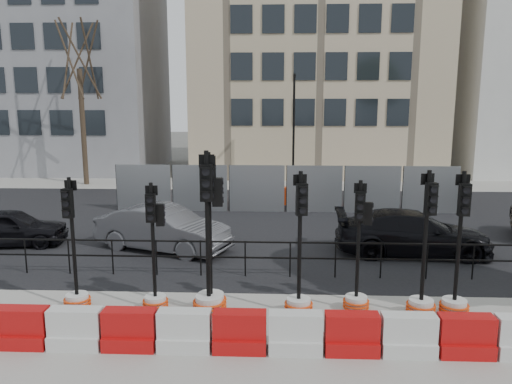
{
  "coord_description": "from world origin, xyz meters",
  "views": [
    {
      "loc": [
        -0.37,
        -11.54,
        4.73
      ],
      "look_at": [
        -0.99,
        3.0,
        2.0
      ],
      "focal_mm": 35.0,
      "sensor_mm": 36.0,
      "label": 1
    }
  ],
  "objects_px": {
    "car_c": "(412,233)",
    "traffic_signal_d": "(209,278)",
    "traffic_signal_h": "(456,288)",
    "traffic_signal_a": "(76,283)",
    "car_a": "(9,227)"
  },
  "relations": [
    {
      "from": "traffic_signal_d",
      "to": "car_c",
      "type": "height_order",
      "value": "traffic_signal_d"
    },
    {
      "from": "car_a",
      "to": "car_c",
      "type": "height_order",
      "value": "car_c"
    },
    {
      "from": "traffic_signal_d",
      "to": "traffic_signal_h",
      "type": "distance_m",
      "value": 5.39
    },
    {
      "from": "traffic_signal_a",
      "to": "traffic_signal_d",
      "type": "xyz_separation_m",
      "value": [
        3.05,
        -0.15,
        0.24
      ]
    },
    {
      "from": "traffic_signal_a",
      "to": "traffic_signal_d",
      "type": "height_order",
      "value": "traffic_signal_d"
    },
    {
      "from": "traffic_signal_d",
      "to": "car_a",
      "type": "bearing_deg",
      "value": 141.37
    },
    {
      "from": "traffic_signal_d",
      "to": "traffic_signal_h",
      "type": "relative_size",
      "value": 1.13
    },
    {
      "from": "car_c",
      "to": "traffic_signal_d",
      "type": "bearing_deg",
      "value": 132.47
    },
    {
      "from": "traffic_signal_h",
      "to": "car_a",
      "type": "distance_m",
      "value": 13.51
    },
    {
      "from": "traffic_signal_a",
      "to": "car_a",
      "type": "relative_size",
      "value": 0.81
    },
    {
      "from": "traffic_signal_d",
      "to": "car_c",
      "type": "relative_size",
      "value": 0.77
    },
    {
      "from": "car_a",
      "to": "traffic_signal_h",
      "type": "bearing_deg",
      "value": -119.02
    },
    {
      "from": "traffic_signal_a",
      "to": "traffic_signal_d",
      "type": "bearing_deg",
      "value": 4.21
    },
    {
      "from": "traffic_signal_d",
      "to": "traffic_signal_h",
      "type": "height_order",
      "value": "traffic_signal_d"
    },
    {
      "from": "traffic_signal_h",
      "to": "car_c",
      "type": "bearing_deg",
      "value": 88.24
    }
  ]
}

